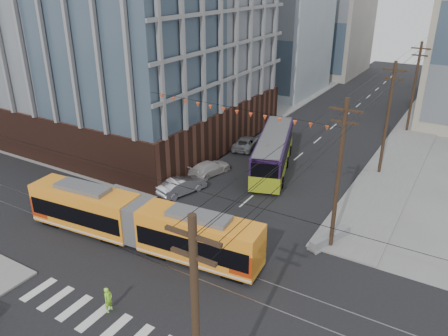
# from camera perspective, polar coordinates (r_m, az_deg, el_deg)

# --- Properties ---
(ground) EXTENTS (160.00, 160.00, 0.00)m
(ground) POSITION_cam_1_polar(r_m,az_deg,el_deg) (28.51, -10.99, -15.72)
(ground) COLOR slate
(office_building) EXTENTS (30.00, 25.00, 28.60)m
(office_building) POSITION_cam_1_polar(r_m,az_deg,el_deg) (54.13, -13.95, 19.26)
(office_building) COLOR #381E16
(office_building) RESTS_ON ground
(bg_bldg_nw_near) EXTENTS (18.00, 16.00, 18.00)m
(bg_bldg_nw_near) POSITION_cam_1_polar(r_m,az_deg,el_deg) (75.75, 5.42, 16.87)
(bg_bldg_nw_near) COLOR #8C99A5
(bg_bldg_nw_near) RESTS_ON ground
(bg_bldg_nw_far) EXTENTS (16.00, 18.00, 20.00)m
(bg_bldg_nw_far) POSITION_cam_1_polar(r_m,az_deg,el_deg) (93.00, 12.88, 18.29)
(bg_bldg_nw_far) COLOR gray
(bg_bldg_nw_far) RESTS_ON ground
(utility_pole_far) EXTENTS (0.30, 0.30, 11.00)m
(utility_pole_far) POSITION_cam_1_polar(r_m,az_deg,el_deg) (73.23, 25.44, 11.74)
(utility_pole_far) COLOR black
(utility_pole_far) RESTS_ON ground
(streetcar) EXTENTS (18.65, 4.34, 3.56)m
(streetcar) POSITION_cam_1_polar(r_m,az_deg,el_deg) (32.03, -11.06, -7.00)
(streetcar) COLOR orange
(streetcar) RESTS_ON ground
(city_bus) EXTENTS (6.68, 13.23, 3.68)m
(city_bus) POSITION_cam_1_polar(r_m,az_deg,el_deg) (44.12, 6.46, 2.21)
(city_bus) COLOR #29143F
(city_bus) RESTS_ON ground
(parked_car_silver) EXTENTS (2.87, 4.86, 1.51)m
(parked_car_silver) POSITION_cam_1_polar(r_m,az_deg,el_deg) (39.26, -5.53, -2.30)
(parked_car_silver) COLOR #A1A3AD
(parked_car_silver) RESTS_ON ground
(parked_car_white) EXTENTS (2.92, 5.03, 1.37)m
(parked_car_white) POSITION_cam_1_polar(r_m,az_deg,el_deg) (42.85, -1.89, 0.01)
(parked_car_white) COLOR beige
(parked_car_white) RESTS_ON ground
(parked_car_grey) EXTENTS (3.30, 5.24, 1.35)m
(parked_car_grey) POSITION_cam_1_polar(r_m,az_deg,el_deg) (49.44, 2.85, 3.29)
(parked_car_grey) COLOR slate
(parked_car_grey) RESTS_ON ground
(pedestrian) EXTENTS (0.43, 0.62, 1.61)m
(pedestrian) POSITION_cam_1_polar(r_m,az_deg,el_deg) (27.16, -14.89, -16.28)
(pedestrian) COLOR #A2FF34
(pedestrian) RESTS_ON ground
(jersey_barrier) EXTENTS (2.23, 3.94, 0.78)m
(jersey_barrier) POSITION_cam_1_polar(r_m,az_deg,el_deg) (33.17, 13.66, -8.92)
(jersey_barrier) COLOR gray
(jersey_barrier) RESTS_ON ground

